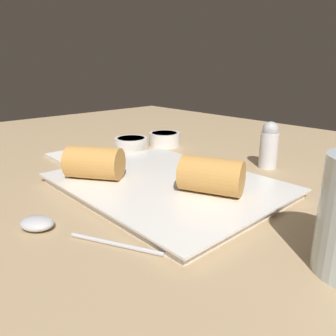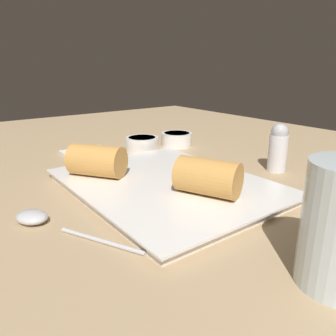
{
  "view_description": "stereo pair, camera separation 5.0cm",
  "coord_description": "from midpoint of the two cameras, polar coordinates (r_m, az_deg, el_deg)",
  "views": [
    {
      "loc": [
        33.21,
        -33.13,
        21.29
      ],
      "look_at": [
        -3.04,
        0.38,
        5.58
      ],
      "focal_mm": 35.0,
      "sensor_mm": 36.0,
      "label": 1
    },
    {
      "loc": [
        36.44,
        -29.26,
        21.29
      ],
      "look_at": [
        -3.04,
        0.38,
        5.58
      ],
      "focal_mm": 35.0,
      "sensor_mm": 36.0,
      "label": 2
    }
  ],
  "objects": [
    {
      "name": "table_surface",
      "position": [
        0.51,
        4.58,
        -5.87
      ],
      "size": [
        180.0,
        140.0,
        2.0
      ],
      "color": "tan",
      "rests_on": "ground"
    },
    {
      "name": "serving_plate",
      "position": [
        0.53,
        2.75,
        -2.97
      ],
      "size": [
        34.76,
        26.97,
        1.5
      ],
      "color": "white",
      "rests_on": "table_surface"
    },
    {
      "name": "roll_front_left",
      "position": [
        0.55,
        -10.18,
        1.28
      ],
      "size": [
        10.23,
        9.32,
        5.21
      ],
      "color": "#D19347",
      "rests_on": "serving_plate"
    },
    {
      "name": "roll_front_right",
      "position": [
        0.47,
        9.48,
        -1.5
      ],
      "size": [
        10.19,
        8.33,
        5.21
      ],
      "color": "#D19347",
      "rests_on": "serving_plate"
    },
    {
      "name": "dipping_bowl_near",
      "position": [
        0.76,
        -2.62,
        4.27
      ],
      "size": [
        7.54,
        7.54,
        3.25
      ],
      "color": "white",
      "rests_on": "table_surface"
    },
    {
      "name": "dipping_bowl_far",
      "position": [
        0.81,
        3.33,
        5.1
      ],
      "size": [
        7.54,
        7.54,
        3.25
      ],
      "color": "white",
      "rests_on": "table_surface"
    },
    {
      "name": "spoon",
      "position": [
        0.44,
        -18.52,
        -8.55
      ],
      "size": [
        17.93,
        10.05,
        1.53
      ],
      "color": "silver",
      "rests_on": "table_surface"
    },
    {
      "name": "napkin",
      "position": [
        0.74,
        -11.59,
        2.37
      ],
      "size": [
        12.19,
        10.46,
        0.6
      ],
      "color": "silver",
      "rests_on": "table_surface"
    },
    {
      "name": "salt_shaker",
      "position": [
        0.65,
        20.79,
        3.32
      ],
      "size": [
        3.45,
        3.45,
        9.02
      ],
      "color": "silver",
      "rests_on": "table_surface"
    }
  ]
}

